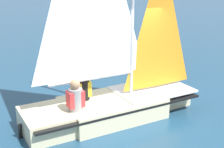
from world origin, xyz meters
TOP-DOWN VIEW (x-y plane):
  - ground_plane at (0.00, 0.00)m, footprint 260.00×260.00m
  - sailboat_main at (-0.01, -0.03)m, footprint 2.70×4.37m
  - sailor_helm at (-0.46, -0.50)m, footprint 0.38×0.41m
  - sailor_crew at (-0.12, -1.01)m, footprint 0.38×0.41m

SIDE VIEW (x-z plane):
  - ground_plane at x=0.00m, z-range 0.00..0.00m
  - sailor_helm at x=-0.46m, z-range 0.04..1.20m
  - sailor_crew at x=-0.12m, z-range 0.04..1.20m
  - sailboat_main at x=-0.01m, z-range -2.02..3.56m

